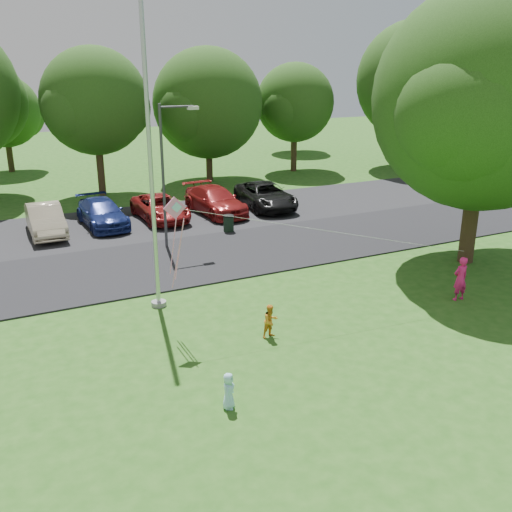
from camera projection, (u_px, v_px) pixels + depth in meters
name	position (u px, v px, depth m)	size (l,w,h in m)	color
ground	(328.00, 347.00, 16.42)	(120.00, 120.00, 0.00)	#245516
park_road	(211.00, 256.00, 24.05)	(60.00, 6.00, 0.06)	black
parking_strip	(164.00, 220.00, 29.57)	(42.00, 7.00, 0.06)	black
flagpole	(152.00, 184.00, 17.86)	(0.50, 0.50, 10.00)	#B7BABF
street_lamp	(168.00, 163.00, 24.12)	(1.74, 0.23, 6.19)	#3F3F44
trash_can	(229.00, 224.00, 27.36)	(0.53, 0.53, 0.84)	black
big_tree	(484.00, 104.00, 21.34)	(9.17, 8.48, 10.74)	#332316
tree_row	(141.00, 97.00, 35.82)	(64.35, 11.94, 10.88)	#332316
horizon_trees	(140.00, 108.00, 45.50)	(77.46, 7.20, 7.02)	#332316
parked_cars	(177.00, 205.00, 29.58)	(13.81, 5.22, 1.42)	#C6B793
woman	(460.00, 279.00, 19.44)	(0.57, 0.37, 1.56)	#E61E70
child_yellow	(271.00, 321.00, 16.86)	(0.50, 0.39, 1.03)	orange
child_blue	(229.00, 391.00, 13.38)	(0.45, 0.29, 0.92)	#9ADAEC
kite	(185.00, 223.00, 16.24)	(9.77, 2.10, 2.83)	pink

